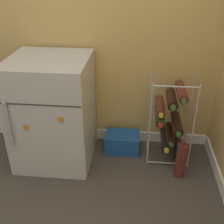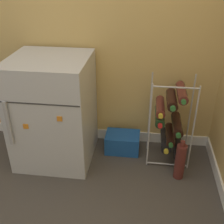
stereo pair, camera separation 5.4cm
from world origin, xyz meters
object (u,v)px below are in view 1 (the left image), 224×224
mini_fridge (53,112)px  soda_box (122,142)px  wine_rack (171,121)px  loose_bottle_floor (181,160)px

mini_fridge → soda_box: size_ratio=2.97×
soda_box → mini_fridge: bearing=-165.9°
mini_fridge → wine_rack: size_ratio=1.20×
wine_rack → loose_bottle_floor: bearing=-70.8°
wine_rack → mini_fridge: bearing=-175.6°
soda_box → loose_bottle_floor: loose_bottle_floor is taller
wine_rack → soda_box: (-0.38, 0.06, -0.27)m
wine_rack → soda_box: bearing=170.5°
mini_fridge → wine_rack: (0.91, 0.07, -0.07)m
mini_fridge → soda_box: (0.53, 0.13, -0.34)m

